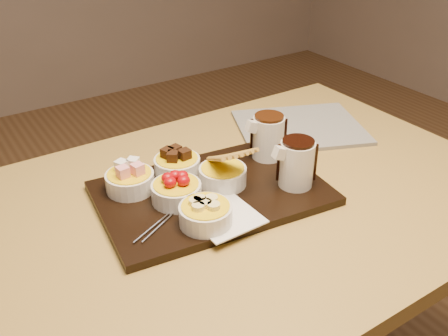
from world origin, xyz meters
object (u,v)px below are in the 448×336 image
serving_board (212,193)px  pitcher_dark_chocolate (297,164)px  dining_table (234,235)px  pitcher_milk_chocolate (268,138)px  bowl_strawberries (176,192)px  newspaper (300,127)px

serving_board → pitcher_dark_chocolate: size_ratio=4.69×
dining_table → pitcher_dark_chocolate: bearing=-23.3°
pitcher_milk_chocolate → pitcher_dark_chocolate: bearing=-94.4°
serving_board → pitcher_dark_chocolate: 0.18m
bowl_strawberries → pitcher_milk_chocolate: size_ratio=1.02×
bowl_strawberries → serving_board: bearing=-3.2°
dining_table → pitcher_dark_chocolate: (0.12, -0.05, 0.17)m
dining_table → newspaper: newspaper is taller
pitcher_milk_chocolate → bowl_strawberries: bearing=-163.6°
dining_table → bowl_strawberries: (-0.12, 0.03, 0.14)m
pitcher_dark_chocolate → pitcher_milk_chocolate: same height
pitcher_dark_chocolate → dining_table: bearing=163.4°
dining_table → bowl_strawberries: 0.18m
dining_table → serving_board: 0.12m
pitcher_dark_chocolate → newspaper: size_ratio=0.31×
dining_table → pitcher_dark_chocolate: pitcher_dark_chocolate is taller
serving_board → pitcher_milk_chocolate: pitcher_milk_chocolate is taller
serving_board → newspaper: bearing=28.6°
pitcher_dark_chocolate → pitcher_milk_chocolate: bearing=85.6°
dining_table → pitcher_dark_chocolate: size_ratio=12.23×
serving_board → pitcher_milk_chocolate: size_ratio=4.69×
serving_board → newspaper: (0.37, 0.15, -0.00)m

